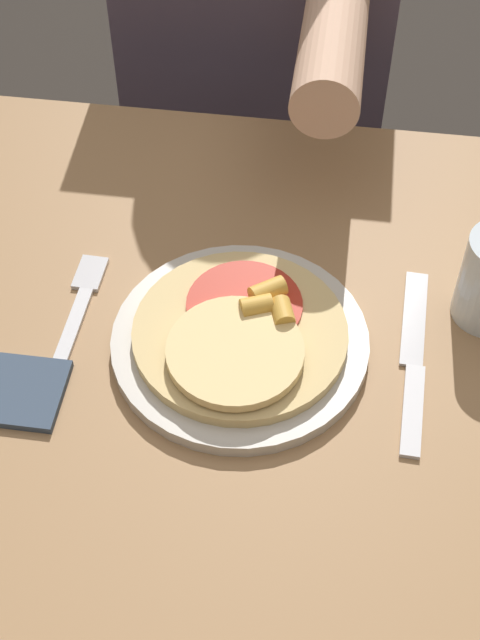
{
  "coord_description": "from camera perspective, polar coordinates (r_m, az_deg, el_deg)",
  "views": [
    {
      "loc": [
        0.05,
        -0.5,
        1.41
      ],
      "look_at": [
        -0.03,
        0.03,
        0.78
      ],
      "focal_mm": 50.0,
      "sensor_mm": 36.0,
      "label": 1
    }
  ],
  "objects": [
    {
      "name": "fork",
      "position": [
        0.9,
        -10.35,
        0.56
      ],
      "size": [
        0.03,
        0.18,
        0.0
      ],
      "color": "silver",
      "rests_on": "dining_table"
    },
    {
      "name": "plate",
      "position": [
        0.85,
        -0.0,
        -1.42
      ],
      "size": [
        0.25,
        0.25,
        0.01
      ],
      "color": "beige",
      "rests_on": "dining_table"
    },
    {
      "name": "napkin",
      "position": [
        0.85,
        -14.87,
        -4.33
      ],
      "size": [
        0.11,
        0.08,
        0.01
      ],
      "color": "#38475B",
      "rests_on": "dining_table"
    },
    {
      "name": "person_diner",
      "position": [
        1.32,
        1.32,
        18.33
      ],
      "size": [
        0.37,
        0.52,
        1.22
      ],
      "color": "#2D2D38",
      "rests_on": "ground_plane"
    },
    {
      "name": "knife",
      "position": [
        0.86,
        11.04,
        -2.63
      ],
      "size": [
        0.03,
        0.22,
        0.0
      ],
      "color": "silver",
      "rests_on": "dining_table"
    },
    {
      "name": "pizza",
      "position": [
        0.84,
        0.04,
        -0.92
      ],
      "size": [
        0.2,
        0.2,
        0.04
      ],
      "color": "#DBBC7A",
      "rests_on": "plate"
    },
    {
      "name": "dining_table",
      "position": [
        0.95,
        1.39,
        -8.02
      ],
      "size": [
        0.99,
        0.76,
        0.74
      ],
      "color": "#9E754C",
      "rests_on": "ground_plane"
    }
  ]
}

